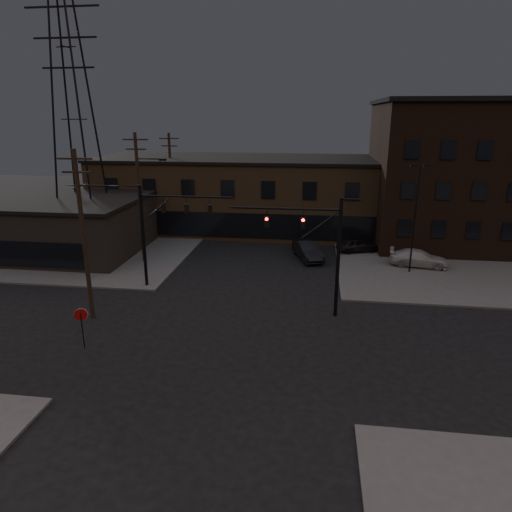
{
  "coord_description": "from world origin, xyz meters",
  "views": [
    {
      "loc": [
        5.01,
        -24.04,
        12.92
      ],
      "look_at": [
        0.93,
        5.99,
        3.5
      ],
      "focal_mm": 32.0,
      "sensor_mm": 36.0,
      "label": 1
    }
  ],
  "objects": [
    {
      "name": "ground",
      "position": [
        0.0,
        0.0,
        0.0
      ],
      "size": [
        140.0,
        140.0,
        0.0
      ],
      "primitive_type": "plane",
      "color": "black",
      "rests_on": "ground"
    },
    {
      "name": "car_crossing",
      "position": [
        4.3,
        16.92,
        0.83
      ],
      "size": [
        3.27,
        5.31,
        1.65
      ],
      "primitive_type": "imported",
      "rotation": [
        0.0,
        0.0,
        0.33
      ],
      "color": "black",
      "rests_on": "ground"
    },
    {
      "name": "traffic_signal_far",
      "position": [
        -6.72,
        8.0,
        5.01
      ],
      "size": [
        7.12,
        0.24,
        8.0
      ],
      "color": "black",
      "rests_on": "ground"
    },
    {
      "name": "parked_car_lot_a",
      "position": [
        9.0,
        19.43,
        0.83
      ],
      "size": [
        4.27,
        2.83,
        1.35
      ],
      "primitive_type": "imported",
      "rotation": [
        0.0,
        0.0,
        1.91
      ],
      "color": "black",
      "rests_on": "sidewalk_ne"
    },
    {
      "name": "utility_pole_mid",
      "position": [
        -10.44,
        14.0,
        6.13
      ],
      "size": [
        3.7,
        0.28,
        11.5
      ],
      "color": "black",
      "rests_on": "ground"
    },
    {
      "name": "building_right",
      "position": [
        22.0,
        26.0,
        7.0
      ],
      "size": [
        22.0,
        16.0,
        14.0
      ],
      "primitive_type": "cube",
      "color": "black",
      "rests_on": "ground"
    },
    {
      "name": "sidewalk_ne",
      "position": [
        22.0,
        22.0,
        0.07
      ],
      "size": [
        30.0,
        30.0,
        0.15
      ],
      "primitive_type": "cube",
      "color": "#474744",
      "rests_on": "ground"
    },
    {
      "name": "building_left",
      "position": [
        -20.0,
        16.0,
        2.5
      ],
      "size": [
        16.0,
        12.0,
        5.0
      ],
      "primitive_type": "cube",
      "color": "black",
      "rests_on": "ground"
    },
    {
      "name": "parked_car_lot_b",
      "position": [
        14.05,
        15.66,
        0.87
      ],
      "size": [
        5.21,
        2.77,
        1.44
      ],
      "primitive_type": "imported",
      "rotation": [
        0.0,
        0.0,
        1.41
      ],
      "color": "#B0B0B2",
      "rests_on": "sidewalk_ne"
    },
    {
      "name": "stop_sign",
      "position": [
        -8.0,
        -1.99,
        1.84
      ],
      "size": [
        0.72,
        0.33,
        2.48
      ],
      "color": "black",
      "rests_on": "ground"
    },
    {
      "name": "traffic_signal_near",
      "position": [
        5.36,
        4.5,
        4.93
      ],
      "size": [
        7.12,
        0.24,
        8.0
      ],
      "color": "black",
      "rests_on": "ground"
    },
    {
      "name": "sidewalk_nw",
      "position": [
        -22.0,
        22.0,
        0.07
      ],
      "size": [
        30.0,
        30.0,
        0.15
      ],
      "primitive_type": "cube",
      "color": "#474744",
      "rests_on": "ground"
    },
    {
      "name": "building_row",
      "position": [
        0.0,
        28.0,
        4.0
      ],
      "size": [
        40.0,
        12.0,
        8.0
      ],
      "primitive_type": "cube",
      "color": "brown",
      "rests_on": "ground"
    },
    {
      "name": "utility_pole_near",
      "position": [
        -9.43,
        2.0,
        5.87
      ],
      "size": [
        3.7,
        0.28,
        11.0
      ],
      "color": "black",
      "rests_on": "ground"
    },
    {
      "name": "lot_light_a",
      "position": [
        13.0,
        14.0,
        5.51
      ],
      "size": [
        1.5,
        0.28,
        9.14
      ],
      "color": "black",
      "rests_on": "ground"
    },
    {
      "name": "lot_light_b",
      "position": [
        19.0,
        19.0,
        5.51
      ],
      "size": [
        1.5,
        0.28,
        9.14
      ],
      "color": "black",
      "rests_on": "ground"
    },
    {
      "name": "transmission_tower",
      "position": [
        -18.0,
        18.0,
        12.5
      ],
      "size": [
        7.0,
        7.0,
        25.0
      ],
      "primitive_type": null,
      "color": "black",
      "rests_on": "ground"
    },
    {
      "name": "utility_pole_far",
      "position": [
        -11.5,
        26.0,
        5.78
      ],
      "size": [
        2.2,
        0.28,
        11.0
      ],
      "color": "black",
      "rests_on": "ground"
    }
  ]
}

